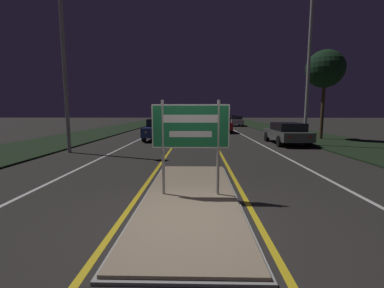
% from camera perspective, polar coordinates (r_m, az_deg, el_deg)
% --- Properties ---
extents(ground_plane, '(160.00, 160.00, 0.00)m').
position_cam_1_polar(ground_plane, '(5.09, -0.75, -16.99)').
color(ground_plane, '#282623').
extents(median_island, '(2.25, 6.40, 0.10)m').
position_cam_1_polar(median_island, '(6.36, -0.31, -11.54)').
color(median_island, '#999993').
rests_on(median_island, ground_plane).
extents(verge_left, '(5.00, 100.00, 0.08)m').
position_cam_1_polar(verge_left, '(26.55, -20.11, 2.40)').
color(verge_left, black).
rests_on(verge_left, ground_plane).
extents(verge_right, '(5.00, 100.00, 0.08)m').
position_cam_1_polar(verge_right, '(26.43, 21.96, 2.29)').
color(verge_right, black).
rests_on(verge_right, ground_plane).
extents(centre_line_yellow_left, '(0.12, 70.00, 0.01)m').
position_cam_1_polar(centre_line_yellow_left, '(29.75, -1.59, 3.25)').
color(centre_line_yellow_left, gold).
rests_on(centre_line_yellow_left, ground_plane).
extents(centre_line_yellow_right, '(0.12, 70.00, 0.01)m').
position_cam_1_polar(centre_line_yellow_right, '(29.74, 3.49, 3.24)').
color(centre_line_yellow_right, gold).
rests_on(centre_line_yellow_right, ground_plane).
extents(lane_line_white_left, '(0.12, 70.00, 0.01)m').
position_cam_1_polar(lane_line_white_left, '(30.03, -7.10, 3.23)').
color(lane_line_white_left, silver).
rests_on(lane_line_white_left, ground_plane).
extents(lane_line_white_right, '(0.12, 70.00, 0.01)m').
position_cam_1_polar(lane_line_white_right, '(29.99, 9.01, 3.19)').
color(lane_line_white_right, silver).
rests_on(lane_line_white_right, ground_plane).
extents(edge_line_white_left, '(0.10, 70.00, 0.01)m').
position_cam_1_polar(edge_line_white_left, '(30.61, -12.68, 3.19)').
color(edge_line_white_left, silver).
rests_on(edge_line_white_left, ground_plane).
extents(edge_line_white_right, '(0.10, 70.00, 0.01)m').
position_cam_1_polar(edge_line_white_right, '(30.53, 14.61, 3.12)').
color(edge_line_white_right, silver).
rests_on(edge_line_white_right, ground_plane).
extents(highway_sign, '(1.82, 0.07, 2.26)m').
position_cam_1_polar(highway_sign, '(6.03, -0.32, 3.05)').
color(highway_sign, '#9E9E99').
rests_on(highway_sign, median_island).
extents(streetlight_left_near, '(0.52, 0.52, 9.03)m').
position_cam_1_polar(streetlight_left_near, '(14.86, -26.85, 20.91)').
color(streetlight_left_near, '#9E9E99').
rests_on(streetlight_left_near, ground_plane).
extents(streetlight_right_near, '(0.60, 0.60, 9.99)m').
position_cam_1_polar(streetlight_right_near, '(17.57, 24.86, 22.05)').
color(streetlight_right_near, '#9E9E99').
rests_on(streetlight_right_near, ground_plane).
extents(car_receding_0, '(1.94, 4.61, 1.37)m').
position_cam_1_polar(car_receding_0, '(17.53, 20.27, 2.38)').
color(car_receding_0, '#4C514C').
rests_on(car_receding_0, ground_plane).
extents(car_receding_1, '(1.90, 4.10, 1.54)m').
position_cam_1_polar(car_receding_1, '(25.78, 6.58, 4.34)').
color(car_receding_1, maroon).
rests_on(car_receding_1, ground_plane).
extents(car_receding_2, '(1.85, 4.66, 1.46)m').
position_cam_1_polar(car_receding_2, '(37.47, 9.64, 5.15)').
color(car_receding_2, '#B7B7BC').
rests_on(car_receding_2, ground_plane).
extents(car_receding_3, '(1.98, 4.82, 1.44)m').
position_cam_1_polar(car_receding_3, '(46.29, 8.49, 5.55)').
color(car_receding_3, black).
rests_on(car_receding_3, ground_plane).
extents(car_approaching_0, '(1.99, 4.70, 1.52)m').
position_cam_1_polar(car_approaching_0, '(19.34, -7.17, 3.37)').
color(car_approaching_0, navy).
rests_on(car_approaching_0, ground_plane).
extents(car_approaching_1, '(1.90, 4.56, 1.31)m').
position_cam_1_polar(car_approaching_1, '(31.08, -3.68, 4.71)').
color(car_approaching_1, maroon).
rests_on(car_approaching_1, ground_plane).
extents(roadside_palm_right, '(2.67, 2.67, 6.37)m').
position_cam_1_polar(roadside_palm_right, '(21.37, 27.46, 14.51)').
color(roadside_palm_right, '#4C3823').
rests_on(roadside_palm_right, verge_right).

